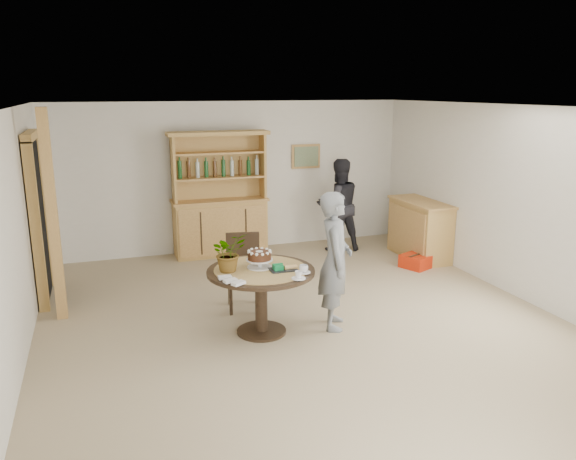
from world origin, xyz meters
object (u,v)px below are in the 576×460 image
at_px(teen_boy, 335,261).
at_px(dining_table, 261,282).
at_px(hutch, 220,214).
at_px(dining_chair, 244,266).
at_px(sideboard, 420,229).
at_px(red_suitcase, 420,260).
at_px(adult_person, 339,205).

bearing_deg(teen_boy, dining_table, 105.56).
distance_m(hutch, dining_chair, 2.42).
xyz_separation_m(dining_table, teen_boy, (0.85, -0.10, 0.19)).
height_order(sideboard, teen_boy, teen_boy).
bearing_deg(hutch, red_suitcase, -30.88).
xyz_separation_m(dining_chair, red_suitcase, (3.02, 0.73, -0.43)).
relative_size(dining_chair, teen_boy, 0.59).
height_order(dining_table, dining_chair, dining_chair).
relative_size(sideboard, adult_person, 0.80).
distance_m(dining_table, teen_boy, 0.88).
bearing_deg(adult_person, hutch, -10.61).
relative_size(teen_boy, red_suitcase, 2.24).
bearing_deg(teen_boy, dining_chair, 64.26).
bearing_deg(red_suitcase, hutch, 125.30).
distance_m(hutch, dining_table, 3.25).
height_order(dining_chair, teen_boy, teen_boy).
height_order(sideboard, dining_chair, dining_chair).
bearing_deg(dining_table, dining_chair, 88.99).
bearing_deg(hutch, dining_table, -94.23).
relative_size(hutch, red_suitcase, 2.87).
relative_size(hutch, dining_chair, 2.16).
bearing_deg(teen_boy, adult_person, -2.42).
xyz_separation_m(sideboard, dining_table, (-3.28, -1.99, 0.13)).
xyz_separation_m(teen_boy, red_suitcase, (2.19, 1.66, -0.70)).
distance_m(dining_chair, adult_person, 2.96).
relative_size(dining_table, adult_person, 0.76).
height_order(dining_chair, adult_person, adult_person).
height_order(teen_boy, adult_person, teen_boy).
bearing_deg(sideboard, dining_chair, -160.33).
height_order(hutch, sideboard, hutch).
height_order(sideboard, adult_person, adult_person).
relative_size(dining_table, teen_boy, 0.75).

